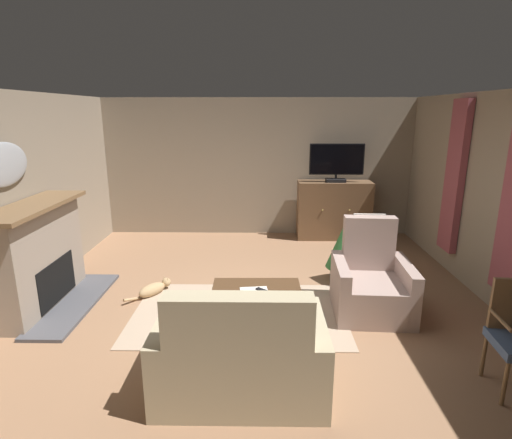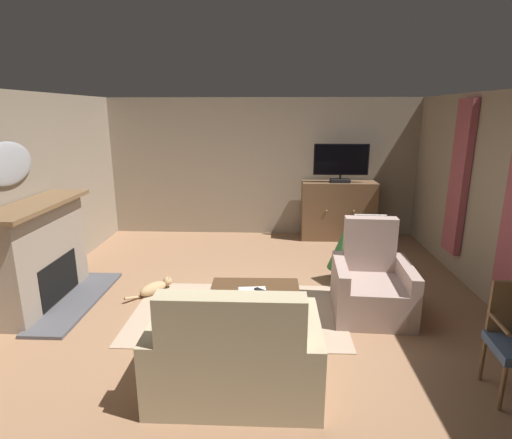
% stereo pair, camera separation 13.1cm
% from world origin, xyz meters
% --- Properties ---
extents(ground_plane, '(6.46, 7.32, 0.04)m').
position_xyz_m(ground_plane, '(0.00, 0.00, -0.02)').
color(ground_plane, '#936B4C').
extents(wall_back, '(6.46, 0.10, 2.61)m').
position_xyz_m(wall_back, '(0.00, 3.41, 1.31)').
color(wall_back, gray).
rests_on(wall_back, ground_plane).
extents(curtain_panel_far, '(0.10, 0.44, 2.19)m').
position_xyz_m(curtain_panel_far, '(2.87, 1.42, 1.44)').
color(curtain_panel_far, '#A34C56').
extents(rug_central, '(2.52, 1.64, 0.01)m').
position_xyz_m(rug_central, '(-0.19, -0.02, 0.01)').
color(rug_central, tan).
rests_on(rug_central, ground_plane).
extents(fireplace, '(0.90, 1.77, 1.30)m').
position_xyz_m(fireplace, '(-2.66, 0.18, 0.62)').
color(fireplace, '#4C4C51').
rests_on(fireplace, ground_plane).
extents(wall_mirror_oval, '(0.06, 0.96, 0.51)m').
position_xyz_m(wall_mirror_oval, '(-2.90, 0.18, 1.76)').
color(wall_mirror_oval, '#B2B7BF').
extents(tv_cabinet, '(1.37, 0.49, 1.09)m').
position_xyz_m(tv_cabinet, '(1.44, 3.06, 0.52)').
color(tv_cabinet, '#4A3523').
rests_on(tv_cabinet, ground_plane).
extents(television, '(0.99, 0.20, 0.70)m').
position_xyz_m(television, '(1.44, 3.00, 1.47)').
color(television, black).
rests_on(television, tv_cabinet).
extents(coffee_table, '(0.99, 0.59, 0.46)m').
position_xyz_m(coffee_table, '(0.02, -0.31, 0.41)').
color(coffee_table, '#4C331E').
rests_on(coffee_table, ground_plane).
extents(tv_remote, '(0.16, 0.15, 0.02)m').
position_xyz_m(tv_remote, '(0.09, -0.40, 0.47)').
color(tv_remote, black).
rests_on(tv_remote, coffee_table).
extents(folded_newspaper, '(0.32, 0.25, 0.01)m').
position_xyz_m(folded_newspaper, '(0.00, -0.39, 0.47)').
color(folded_newspaper, silver).
rests_on(folded_newspaper, coffee_table).
extents(sofa_floral, '(1.43, 0.93, 1.05)m').
position_xyz_m(sofa_floral, '(-0.10, -1.45, 0.34)').
color(sofa_floral, tan).
rests_on(sofa_floral, ground_plane).
extents(armchair_facing_sofa, '(0.94, 0.95, 1.13)m').
position_xyz_m(armchair_facing_sofa, '(1.40, 0.08, 0.34)').
color(armchair_facing_sofa, '#A3897F').
rests_on(armchair_facing_sofa, ground_plane).
extents(potted_plant_on_hearth_side, '(0.50, 0.50, 0.88)m').
position_xyz_m(potted_plant_on_hearth_side, '(1.24, 0.95, 0.49)').
color(potted_plant_on_hearth_side, slate).
rests_on(potted_plant_on_hearth_side, ground_plane).
extents(cat, '(0.50, 0.57, 0.18)m').
position_xyz_m(cat, '(-1.35, 0.48, 0.08)').
color(cat, tan).
rests_on(cat, ground_plane).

